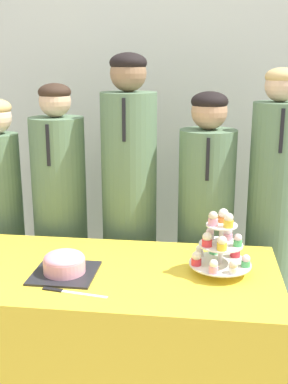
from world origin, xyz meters
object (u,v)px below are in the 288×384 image
object	(u,v)px
student_1	(61,223)
student_2	(129,211)
student_4	(271,223)
round_cake	(64,264)
cupcake_stand	(220,246)
student_0	(3,221)
student_3	(205,231)
cake_knife	(64,291)

from	to	relation	value
student_1	student_2	size ratio (longest dim) A/B	0.90
student_4	round_cake	bearing A→B (deg)	-144.66
cupcake_stand	student_0	world-z (taller)	student_0
student_3	student_1	bearing A→B (deg)	180.00
student_4	student_1	bearing A→B (deg)	180.00
cake_knife	student_4	world-z (taller)	student_4
student_3	round_cake	bearing A→B (deg)	-131.62
student_0	student_3	xyz separation A→B (m)	(1.19, 0.00, -0.01)
student_1	student_4	distance (m)	1.19
round_cake	cupcake_stand	distance (m)	0.69
student_1	cupcake_stand	bearing A→B (deg)	-32.94
student_4	cake_knife	bearing A→B (deg)	-137.29
student_2	student_0	bearing A→B (deg)	-180.00
cake_knife	student_1	distance (m)	0.89
round_cake	cake_knife	distance (m)	0.18
student_3	student_4	bearing A→B (deg)	-0.00
student_0	student_3	distance (m)	1.19
student_0	student_2	bearing A→B (deg)	0.00
student_0	student_4	bearing A→B (deg)	0.00
student_0	student_1	distance (m)	0.35
student_0	student_1	world-z (taller)	student_1
cupcake_stand	student_0	bearing A→B (deg)	155.04
student_1	student_4	bearing A→B (deg)	-0.00
student_1	student_4	size ratio (longest dim) A/B	0.95
student_2	round_cake	bearing A→B (deg)	-104.69
student_3	student_4	size ratio (longest dim) A/B	0.92
round_cake	student_1	bearing A→B (deg)	108.27
student_0	student_4	distance (m)	1.54
student_2	cake_knife	bearing A→B (deg)	-99.00
cake_knife	student_0	bearing A→B (deg)	135.05
round_cake	student_2	bearing A→B (deg)	75.31
student_0	student_3	world-z (taller)	student_3
student_1	student_4	world-z (taller)	student_4
round_cake	student_0	xyz separation A→B (m)	(-0.58, 0.68, -0.06)
student_2	student_3	distance (m)	0.44
student_0	student_3	size ratio (longest dim) A/B	0.97
cake_knife	cupcake_stand	distance (m)	0.69
cupcake_stand	student_4	bearing A→B (deg)	63.41
cupcake_stand	student_3	bearing A→B (deg)	96.40
cupcake_stand	student_1	world-z (taller)	student_1
cake_knife	student_0	distance (m)	1.05
student_2	student_3	bearing A→B (deg)	-0.00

